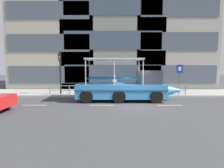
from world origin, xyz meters
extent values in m
plane|color=#3D3D3F|center=(0.00, 0.00, 0.00)|extent=(120.00, 120.00, 0.00)
cube|color=#99968E|center=(0.00, 5.60, 0.09)|extent=(32.00, 4.80, 0.18)
cube|color=#B2ADA3|center=(0.00, 3.11, 0.09)|extent=(32.00, 0.18, 0.18)
cube|color=#DBD64C|center=(-7.20, -0.58, 0.00)|extent=(1.80, 0.12, 0.01)
cube|color=#DBD64C|center=(-2.40, -0.58, 0.00)|extent=(1.80, 0.12, 0.01)
cube|color=#DBD64C|center=(2.40, -0.58, 0.00)|extent=(1.80, 0.12, 0.01)
cube|color=#B2A893|center=(-9.17, 13.00, 11.18)|extent=(10.49, 9.20, 22.35)
cube|color=#4C5660|center=(-9.17, 8.37, 1.86)|extent=(9.65, 0.06, 2.05)
cube|color=#4C5660|center=(-9.17, 8.37, 5.59)|extent=(9.65, 0.06, 2.05)
cube|color=#4C5660|center=(-9.17, 8.37, 9.31)|extent=(9.65, 0.06, 2.05)
cube|color=#3D4C5B|center=(-1.62, 8.37, 1.96)|extent=(11.45, 0.06, 2.16)
cube|color=#3D4C5B|center=(-1.62, 8.37, 5.88)|extent=(11.45, 0.06, 2.16)
cube|color=#3D4C5B|center=(-1.62, 8.37, 9.81)|extent=(11.45, 0.06, 2.16)
cube|color=#9E998E|center=(6.11, 12.93, 11.51)|extent=(9.82, 9.05, 23.02)
cube|color=#4C5660|center=(6.11, 8.37, 1.92)|extent=(9.04, 0.06, 2.11)
cube|color=#4C5660|center=(6.11, 8.37, 5.75)|extent=(9.04, 0.06, 2.11)
cube|color=#4C5660|center=(6.11, 8.37, 9.59)|extent=(9.04, 0.06, 2.11)
cylinder|color=gray|center=(-1.18, 3.45, 1.01)|extent=(12.54, 0.07, 0.07)
cylinder|color=gray|center=(-1.18, 3.45, 0.59)|extent=(12.54, 0.06, 0.06)
cylinder|color=gray|center=(-7.45, 3.45, 0.59)|extent=(0.09, 0.09, 0.83)
cylinder|color=gray|center=(-5.66, 3.45, 0.59)|extent=(0.09, 0.09, 0.83)
cylinder|color=gray|center=(-3.87, 3.45, 0.59)|extent=(0.09, 0.09, 0.83)
cylinder|color=gray|center=(-2.08, 3.45, 0.59)|extent=(0.09, 0.09, 0.83)
cylinder|color=gray|center=(-0.28, 3.45, 0.59)|extent=(0.09, 0.09, 0.83)
cylinder|color=gray|center=(1.51, 3.45, 0.59)|extent=(0.09, 0.09, 0.83)
cylinder|color=gray|center=(3.30, 3.45, 0.59)|extent=(0.09, 0.09, 0.83)
cylinder|color=gray|center=(5.09, 3.45, 0.59)|extent=(0.09, 0.09, 0.83)
cylinder|color=black|center=(-6.60, 4.02, 2.21)|extent=(0.16, 0.16, 4.05)
cube|color=black|center=(-6.60, 3.82, 3.68)|extent=(0.24, 0.20, 0.72)
sphere|color=red|center=(-6.60, 3.71, 3.90)|extent=(0.14, 0.14, 0.14)
sphere|color=gold|center=(-6.60, 3.71, 3.68)|extent=(0.14, 0.14, 0.14)
sphere|color=green|center=(-6.60, 3.71, 3.46)|extent=(0.14, 0.14, 0.14)
cylinder|color=#4C4F54|center=(4.60, 3.77, 1.55)|extent=(0.08, 0.08, 2.75)
cube|color=navy|center=(4.60, 3.72, 2.58)|extent=(0.60, 0.04, 0.76)
cube|color=white|center=(4.60, 3.70, 2.58)|extent=(0.24, 0.01, 0.36)
cube|color=#388CD1|center=(-0.99, 1.40, 0.83)|extent=(6.97, 2.61, 1.11)
cone|color=#388CD1|center=(3.28, 1.40, 0.83)|extent=(1.57, 1.05, 1.05)
cylinder|color=#388CD1|center=(-4.47, 1.40, 0.83)|extent=(0.35, 1.05, 1.05)
cube|color=navy|center=(-0.99, 0.08, 0.97)|extent=(6.97, 0.04, 0.12)
sphere|color=white|center=(3.67, 1.40, 0.88)|extent=(0.22, 0.22, 0.22)
cube|color=#33383D|center=(1.28, 1.40, 1.91)|extent=(1.74, 2.20, 1.06)
cube|color=silver|center=(-1.51, 1.40, 3.34)|extent=(4.53, 2.40, 0.10)
cylinder|color=#B2B2B7|center=(0.63, 2.55, 2.34)|extent=(0.07, 0.07, 1.91)
cylinder|color=#B2B2B7|center=(0.63, 0.25, 2.34)|extent=(0.07, 0.07, 1.91)
cylinder|color=#B2B2B7|center=(-1.51, 2.55, 2.34)|extent=(0.07, 0.07, 1.91)
cylinder|color=#B2B2B7|center=(-1.51, 0.25, 2.34)|extent=(0.07, 0.07, 1.91)
cylinder|color=#B2B2B7|center=(-3.65, 2.55, 2.34)|extent=(0.07, 0.07, 1.91)
cylinder|color=#B2B2B7|center=(-3.65, 0.25, 2.34)|extent=(0.07, 0.07, 1.91)
cube|color=navy|center=(-1.51, 2.03, 1.83)|extent=(4.17, 0.28, 0.12)
cube|color=navy|center=(-1.51, 0.78, 1.83)|extent=(4.17, 0.28, 0.12)
cylinder|color=black|center=(1.62, 2.61, 0.50)|extent=(1.00, 0.28, 1.00)
cylinder|color=black|center=(1.62, 0.20, 0.50)|extent=(1.00, 0.28, 1.00)
cylinder|color=black|center=(-1.16, 2.61, 0.50)|extent=(1.00, 0.28, 1.00)
cylinder|color=black|center=(-1.16, 0.20, 0.50)|extent=(1.00, 0.28, 1.00)
cylinder|color=black|center=(-3.60, 2.61, 0.50)|extent=(1.00, 0.28, 1.00)
cylinder|color=black|center=(-3.60, 0.20, 0.50)|extent=(1.00, 0.28, 1.00)
cylinder|color=#1E2338|center=(2.03, 4.15, 0.57)|extent=(0.10, 0.10, 0.78)
cylinder|color=#1E2338|center=(1.97, 4.29, 0.57)|extent=(0.10, 0.10, 0.78)
cube|color=#236B47|center=(2.00, 4.22, 1.23)|extent=(0.28, 0.34, 0.55)
cylinder|color=#236B47|center=(2.08, 4.04, 1.21)|extent=(0.07, 0.07, 0.50)
cylinder|color=#236B47|center=(1.92, 4.39, 1.21)|extent=(0.07, 0.07, 0.50)
sphere|color=tan|center=(2.00, 4.22, 1.64)|extent=(0.21, 0.21, 0.21)
cylinder|color=black|center=(-1.41, 5.07, 0.61)|extent=(0.11, 0.11, 0.85)
cylinder|color=black|center=(-1.57, 5.01, 0.61)|extent=(0.11, 0.11, 0.85)
cube|color=#B7B2A8|center=(-1.49, 5.04, 1.34)|extent=(0.36, 0.28, 0.60)
cylinder|color=#B7B2A8|center=(-1.29, 5.11, 1.31)|extent=(0.07, 0.07, 0.54)
cylinder|color=#B7B2A8|center=(-1.69, 4.98, 1.31)|extent=(0.07, 0.07, 0.54)
sphere|color=beige|center=(-1.49, 5.04, 1.78)|extent=(0.23, 0.23, 0.23)
cylinder|color=black|center=(-8.48, -1.85, 0.32)|extent=(0.64, 0.22, 0.64)
camera|label=1|loc=(-1.61, -13.56, 2.61)|focal=29.73mm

